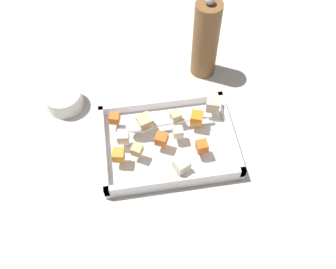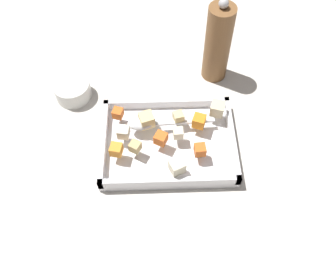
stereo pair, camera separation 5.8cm
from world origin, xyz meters
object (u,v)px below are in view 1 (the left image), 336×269
(serving_spoon, at_px, (145,125))
(pepper_mill, at_px, (206,40))
(baking_dish, at_px, (168,143))
(small_prep_bowl, at_px, (64,100))

(serving_spoon, height_order, pepper_mill, pepper_mill)
(baking_dish, xyz_separation_m, small_prep_bowl, (0.25, -0.17, 0.01))
(pepper_mill, bearing_deg, baking_dish, 60.18)
(pepper_mill, relative_size, small_prep_bowl, 2.56)
(baking_dish, bearing_deg, serving_spoon, -35.15)
(baking_dish, relative_size, pepper_mill, 1.30)
(baking_dish, relative_size, serving_spoon, 1.50)
(baking_dish, relative_size, small_prep_bowl, 3.34)
(small_prep_bowl, bearing_deg, baking_dish, 145.85)
(baking_dish, distance_m, pepper_mill, 0.29)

